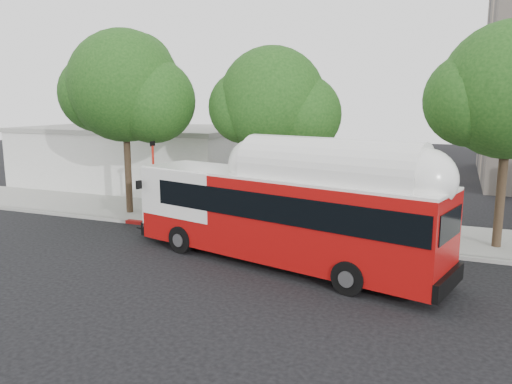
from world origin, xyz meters
TOP-DOWN VIEW (x-y plane):
  - ground at (0.00, 0.00)m, footprint 120.00×120.00m
  - sidewalk at (0.00, 6.50)m, footprint 60.00×5.00m
  - curb_strip at (0.00, 3.90)m, footprint 60.00×0.30m
  - red_curb_segment at (-3.00, 3.90)m, footprint 10.00×0.32m
  - street_tree_left at (-8.53, 5.56)m, footprint 6.67×5.80m
  - street_tree_mid at (-0.59, 6.06)m, footprint 5.75×5.00m
  - low_commercial_bldg at (-14.00, 14.00)m, footprint 16.20×10.20m
  - transit_bus at (1.38, 0.68)m, footprint 13.32×5.64m
  - signal_pole at (-6.65, 4.38)m, footprint 0.12×0.39m

SIDE VIEW (x-z plane):
  - ground at x=0.00m, z-range 0.00..0.00m
  - sidewalk at x=0.00m, z-range 0.00..0.15m
  - curb_strip at x=0.00m, z-range 0.00..0.15m
  - red_curb_segment at x=-3.00m, z-range 0.00..0.16m
  - transit_bus at x=1.38m, z-range -0.13..3.77m
  - signal_pole at x=-6.65m, z-range 0.05..4.18m
  - low_commercial_bldg at x=-14.00m, z-range 0.03..4.28m
  - street_tree_mid at x=-0.59m, z-range 1.60..10.22m
  - street_tree_left at x=-8.53m, z-range 1.73..11.47m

